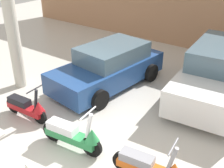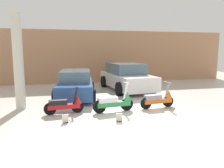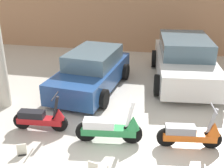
# 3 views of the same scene
# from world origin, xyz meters

# --- Properties ---
(wall_back) EXTENTS (19.60, 0.12, 3.53)m
(wall_back) POSITION_xyz_m (0.00, 8.56, 1.77)
(wall_back) COLOR tan
(wall_back) RESTS_ON ground_plane
(scooter_front_left) EXTENTS (1.36, 0.49, 0.95)m
(scooter_front_left) POSITION_xyz_m (-2.04, 1.25, 0.34)
(scooter_front_left) COLOR black
(scooter_front_left) RESTS_ON ground_plane
(scooter_front_right) EXTENTS (1.52, 0.55, 1.06)m
(scooter_front_right) POSITION_xyz_m (-0.30, 1.09, 0.38)
(scooter_front_right) COLOR black
(scooter_front_right) RESTS_ON ground_plane
(scooter_front_center) EXTENTS (1.42, 0.52, 0.99)m
(scooter_front_center) POSITION_xyz_m (1.47, 1.25, 0.35)
(scooter_front_center) COLOR black
(scooter_front_center) RESTS_ON ground_plane
(car_rear_left) EXTENTS (2.10, 3.85, 1.26)m
(car_rear_left) POSITION_xyz_m (-1.52, 3.96, 0.60)
(car_rear_left) COLOR navy
(car_rear_left) RESTS_ON ground_plane
(car_rear_center) EXTENTS (2.42, 4.50, 1.48)m
(car_rear_center) POSITION_xyz_m (1.39, 5.35, 0.71)
(car_rear_center) COLOR white
(car_rear_center) RESTS_ON ground_plane
(placard_near_left_scooter) EXTENTS (0.20, 0.17, 0.26)m
(placard_near_left_scooter) POSITION_xyz_m (-2.08, 0.25, 0.11)
(placard_near_left_scooter) COLOR black
(placard_near_left_scooter) RESTS_ON ground_plane
(placard_near_right_scooter) EXTENTS (0.20, 0.15, 0.26)m
(placard_near_right_scooter) POSITION_xyz_m (-0.45, -0.02, 0.11)
(placard_near_right_scooter) COLOR black
(placard_near_right_scooter) RESTS_ON ground_plane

